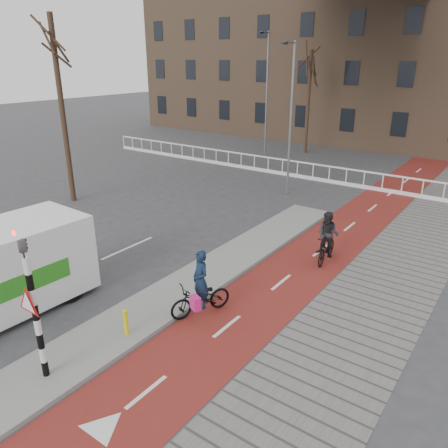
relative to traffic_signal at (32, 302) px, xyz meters
The scene contains 14 objects.
ground 2.90m from the traffic_signal, 73.47° to the left, with size 120.00×120.00×0.00m, color #38383A.
bike_lane 12.36m from the traffic_signal, 80.09° to the left, with size 2.50×60.00×0.01m, color maroon.
sidewalk 13.13m from the traffic_signal, 67.82° to the left, with size 3.00×60.00×0.01m, color slate.
curb_island 6.32m from the traffic_signal, 90.95° to the left, with size 1.80×16.00×0.12m, color gray.
traffic_signal is the anchor object (origin of this frame).
bollard 2.64m from the traffic_signal, 82.09° to the left, with size 0.12×0.12×0.69m, color yellow.
cyclist_near 4.47m from the traffic_signal, 74.31° to the left, with size 1.32×1.92×1.91m.
cyclist_far 9.72m from the traffic_signal, 74.21° to the left, with size 0.82×1.72×1.82m.
railing 19.60m from the traffic_signal, 103.02° to the left, with size 28.00×0.10×0.99m.
townhouse_row 34.60m from the traffic_signal, 94.04° to the left, with size 46.00×10.00×15.90m.
tree_left 13.67m from the traffic_signal, 141.00° to the left, with size 0.25×0.25×8.56m, color #312015.
tree_mid 26.66m from the traffic_signal, 103.49° to the left, with size 0.26×0.26×7.21m, color #312015.
streetlight_near 15.83m from the traffic_signal, 98.21° to the left, with size 0.12×0.12×7.44m, color slate.
streetlight_left 24.59m from the traffic_signal, 109.23° to the left, with size 0.12×0.12×8.31m, color slate.
Camera 1 is at (7.20, -6.08, 6.75)m, focal length 35.00 mm.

